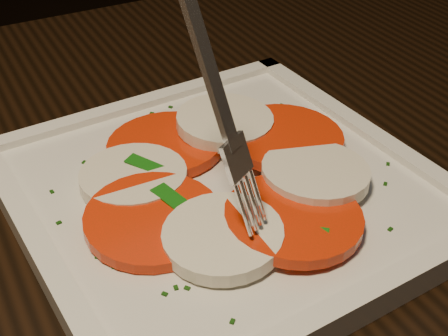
{
  "coord_description": "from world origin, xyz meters",
  "views": [
    {
      "loc": [
        -0.23,
        -0.51,
        1.04
      ],
      "look_at": [
        -0.02,
        -0.22,
        0.78
      ],
      "focal_mm": 50.0,
      "sensor_mm": 36.0,
      "label": 1
    }
  ],
  "objects": [
    {
      "name": "table",
      "position": [
        -0.06,
        -0.21,
        0.65
      ],
      "size": [
        1.3,
        0.96,
        0.75
      ],
      "rotation": [
        0.0,
        0.0,
        -0.14
      ],
      "color": "black",
      "rests_on": "ground"
    },
    {
      "name": "fork",
      "position": [
        -0.06,
        -0.25,
        0.88
      ],
      "size": [
        0.05,
        0.07,
        0.19
      ],
      "primitive_type": null,
      "rotation": [
        0.0,
        0.0,
        0.39
      ],
      "color": "white",
      "rests_on": "caprese_salad"
    },
    {
      "name": "caprese_salad",
      "position": [
        -0.02,
        -0.22,
        0.77
      ],
      "size": [
        0.23,
        0.23,
        0.02
      ],
      "color": "red",
      "rests_on": "plate"
    },
    {
      "name": "plate",
      "position": [
        -0.02,
        -0.22,
        0.76
      ],
      "size": [
        0.3,
        0.3,
        0.01
      ],
      "primitive_type": "cube",
      "rotation": [
        0.0,
        0.0,
        -0.07
      ],
      "color": "silver",
      "rests_on": "table"
    }
  ]
}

